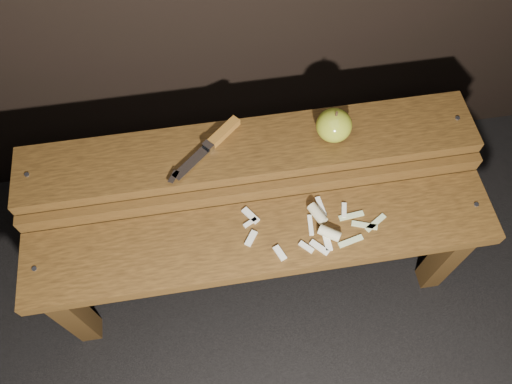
{
  "coord_description": "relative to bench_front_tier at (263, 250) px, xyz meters",
  "views": [
    {
      "loc": [
        -0.1,
        -0.55,
        1.56
      ],
      "look_at": [
        0.0,
        0.06,
        0.45
      ],
      "focal_mm": 35.0,
      "sensor_mm": 36.0,
      "label": 1
    }
  ],
  "objects": [
    {
      "name": "apple_scraps",
      "position": [
        0.14,
        0.01,
        0.08
      ],
      "size": [
        0.37,
        0.16,
        0.03
      ],
      "color": "beige",
      "rests_on": "bench_front_tier"
    },
    {
      "name": "ground",
      "position": [
        0.0,
        0.06,
        -0.35
      ],
      "size": [
        60.0,
        60.0,
        0.0
      ],
      "primitive_type": "plane",
      "color": "black"
    },
    {
      "name": "bench_rear_tier",
      "position": [
        0.0,
        0.23,
        0.06
      ],
      "size": [
        1.2,
        0.21,
        0.5
      ],
      "color": "#37230D",
      "rests_on": "ground"
    },
    {
      "name": "knife",
      "position": [
        -0.08,
        0.26,
        0.16
      ],
      "size": [
        0.2,
        0.18,
        0.02
      ],
      "color": "#925B20",
      "rests_on": "bench_rear_tier"
    },
    {
      "name": "bench_front_tier",
      "position": [
        0.0,
        0.0,
        0.0
      ],
      "size": [
        1.2,
        0.2,
        0.42
      ],
      "color": "#37230D",
      "rests_on": "ground"
    },
    {
      "name": "apple",
      "position": [
        0.22,
        0.23,
        0.19
      ],
      "size": [
        0.09,
        0.09,
        0.09
      ],
      "color": "olive",
      "rests_on": "bench_rear_tier"
    }
  ]
}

